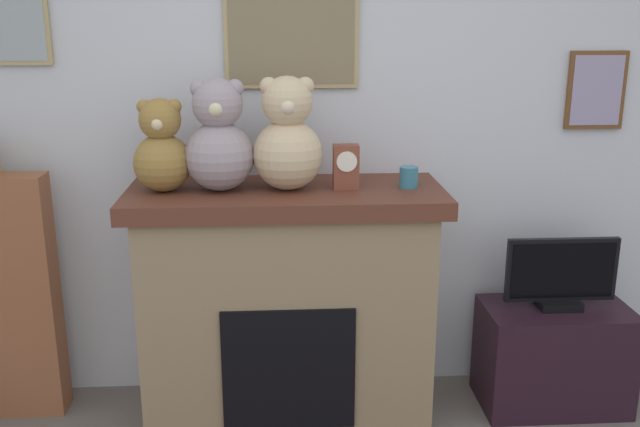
# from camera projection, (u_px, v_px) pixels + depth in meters

# --- Properties ---
(back_wall) EXTENTS (5.20, 0.15, 2.60)m
(back_wall) POSITION_uv_depth(u_px,v_px,m) (324.00, 137.00, 3.48)
(back_wall) COLOR silver
(back_wall) RESTS_ON ground_plane
(fireplace) EXTENTS (1.43, 0.62, 1.13)m
(fireplace) POSITION_uv_depth(u_px,v_px,m) (287.00, 303.00, 3.34)
(fireplace) COLOR #8F7959
(fireplace) RESTS_ON ground_plane
(bookshelf) EXTENTS (0.49, 0.16, 1.39)m
(bookshelf) POSITION_uv_depth(u_px,v_px,m) (2.00, 291.00, 3.32)
(bookshelf) COLOR brown
(bookshelf) RESTS_ON ground_plane
(tv_stand) EXTENTS (0.70, 0.40, 0.52)m
(tv_stand) POSITION_uv_depth(u_px,v_px,m) (553.00, 356.00, 3.49)
(tv_stand) COLOR black
(tv_stand) RESTS_ON ground_plane
(television) EXTENTS (0.54, 0.14, 0.35)m
(television) POSITION_uv_depth(u_px,v_px,m) (561.00, 275.00, 3.37)
(television) COLOR black
(television) RESTS_ON tv_stand
(candle_jar) EXTENTS (0.08, 0.08, 0.10)m
(candle_jar) POSITION_uv_depth(u_px,v_px,m) (409.00, 177.00, 3.19)
(candle_jar) COLOR teal
(candle_jar) RESTS_ON fireplace
(mantel_clock) EXTENTS (0.11, 0.09, 0.20)m
(mantel_clock) POSITION_uv_depth(u_px,v_px,m) (346.00, 167.00, 3.16)
(mantel_clock) COLOR brown
(mantel_clock) RESTS_ON fireplace
(teddy_bear_grey) EXTENTS (0.26, 0.26, 0.41)m
(teddy_bear_grey) POSITION_uv_depth(u_px,v_px,m) (162.00, 150.00, 3.09)
(teddy_bear_grey) COLOR olive
(teddy_bear_grey) RESTS_ON fireplace
(teddy_bear_cream) EXTENTS (0.31, 0.31, 0.50)m
(teddy_bear_cream) POSITION_uv_depth(u_px,v_px,m) (219.00, 141.00, 3.09)
(teddy_bear_cream) COLOR #998C95
(teddy_bear_cream) RESTS_ON fireplace
(teddy_bear_tan) EXTENTS (0.31, 0.31, 0.50)m
(teddy_bear_tan) POSITION_uv_depth(u_px,v_px,m) (288.00, 139.00, 3.11)
(teddy_bear_tan) COLOR #CEB48C
(teddy_bear_tan) RESTS_ON fireplace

